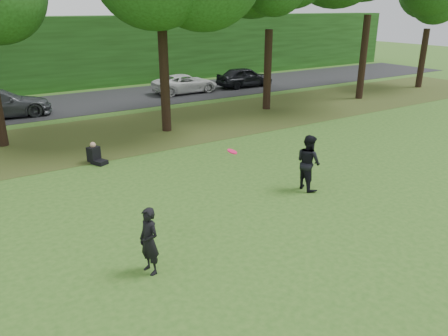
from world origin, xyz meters
The scene contains 9 objects.
ground centered at (0.00, 0.00, 0.00)m, with size 120.00×120.00×0.00m, color #2E5A1C.
leaf_litter centered at (0.00, 13.00, 0.01)m, with size 60.00×7.00×0.01m, color #50451C.
street centered at (0.00, 21.00, 0.01)m, with size 70.00×7.00×0.02m, color black.
far_hedge centered at (0.00, 27.00, 2.50)m, with size 70.00×3.00×5.00m, color #1C3F12.
player_left centered at (-1.51, 1.62, 0.78)m, with size 0.57×0.38×1.57m, color black.
player_right centered at (4.78, 3.32, 0.91)m, with size 0.89×0.69×1.83m, color black.
parked_cars centered at (-0.78, 19.80, 0.72)m, with size 37.55×3.48×1.52m.
frisbee centered at (1.31, 2.56, 2.11)m, with size 0.31×0.30×0.15m.
seated_person centered at (-0.32, 9.52, 0.31)m, with size 0.68×0.83×0.83m.
Camera 1 is at (-4.67, -6.39, 5.65)m, focal length 35.00 mm.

